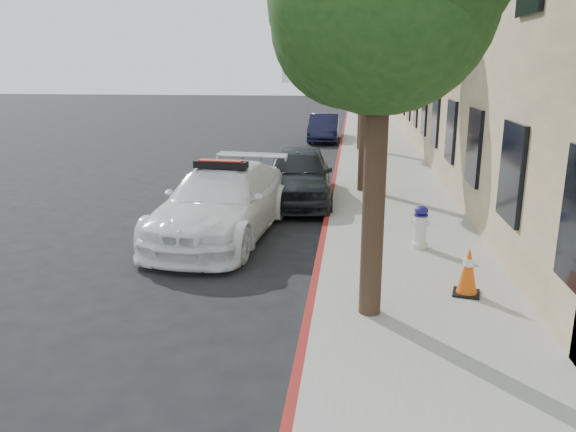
# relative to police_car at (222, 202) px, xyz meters

# --- Properties ---
(ground) EXTENTS (120.00, 120.00, 0.00)m
(ground) POSITION_rel_police_car_xyz_m (0.06, -1.79, -0.73)
(ground) COLOR black
(ground) RESTS_ON ground
(sidewalk) EXTENTS (3.20, 50.00, 0.15)m
(sidewalk) POSITION_rel_police_car_xyz_m (3.66, 8.21, -0.66)
(sidewalk) COLOR gray
(sidewalk) RESTS_ON ground
(curb_strip) EXTENTS (0.12, 50.00, 0.15)m
(curb_strip) POSITION_rel_police_car_xyz_m (2.12, 8.21, -0.66)
(curb_strip) COLOR maroon
(curb_strip) RESTS_ON ground
(building) EXTENTS (8.00, 36.00, 10.00)m
(building) POSITION_rel_police_car_xyz_m (9.26, 13.21, 4.27)
(building) COLOR tan
(building) RESTS_ON ground
(tree_mid) EXTENTS (2.77, 2.64, 5.43)m
(tree_mid) POSITION_rel_police_car_xyz_m (2.99, 4.19, 3.43)
(tree_mid) COLOR black
(tree_mid) RESTS_ON sidewalk
(tree_far) EXTENTS (3.10, 3.00, 5.81)m
(tree_far) POSITION_rel_police_car_xyz_m (2.99, 12.19, 3.65)
(tree_far) COLOR black
(tree_far) RESTS_ON sidewalk
(police_car) EXTENTS (2.50, 5.21, 1.61)m
(police_car) POSITION_rel_police_car_xyz_m (0.00, 0.00, 0.00)
(police_car) COLOR white
(police_car) RESTS_ON ground
(parked_car_mid) EXTENTS (2.06, 4.43, 1.47)m
(parked_car_mid) POSITION_rel_police_car_xyz_m (1.26, 3.21, -0.00)
(parked_car_mid) COLOR black
(parked_car_mid) RESTS_ON ground
(parked_car_far) EXTENTS (1.39, 3.90, 1.28)m
(parked_car_far) POSITION_rel_police_car_xyz_m (1.26, 15.68, -0.09)
(parked_car_far) COLOR black
(parked_car_far) RESTS_ON ground
(fire_hydrant) EXTENTS (0.34, 0.31, 0.80)m
(fire_hydrant) POSITION_rel_police_car_xyz_m (3.97, -0.76, -0.19)
(fire_hydrant) COLOR silver
(fire_hydrant) RESTS_ON sidewalk
(traffic_cone) EXTENTS (0.46, 0.46, 0.74)m
(traffic_cone) POSITION_rel_police_car_xyz_m (4.42, -2.98, -0.22)
(traffic_cone) COLOR black
(traffic_cone) RESTS_ON sidewalk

